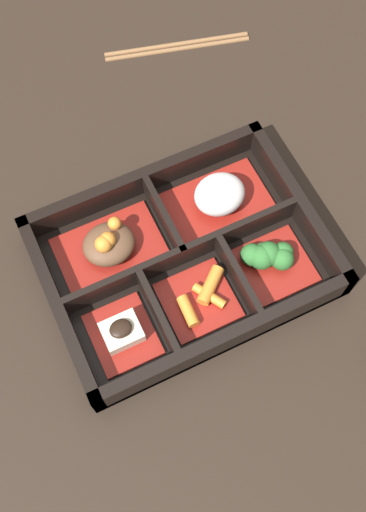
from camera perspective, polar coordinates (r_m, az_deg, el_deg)
The scene contains 9 objects.
ground_plane at distance 0.74m, azimuth -0.00°, elevation -0.79°, with size 3.00×3.00×0.00m, color black.
bento_base at distance 0.73m, azimuth -0.00°, elevation -0.64°, with size 0.33×0.24×0.01m.
bento_rim at distance 0.71m, azimuth 0.05°, elevation -0.23°, with size 0.33×0.24×0.05m.
bowl_stew at distance 0.72m, azimuth -7.04°, elevation 1.02°, with size 0.13×0.09×0.05m.
bowl_rice at distance 0.75m, azimuth 3.48°, elevation 5.63°, with size 0.13×0.09×0.05m.
bowl_tofu at distance 0.69m, azimuth -5.82°, elevation -7.31°, with size 0.07×0.08×0.03m.
bowl_carrots at distance 0.70m, azimuth 1.66°, elevation -4.06°, with size 0.08×0.08×0.02m.
bowl_greens at distance 0.72m, azimuth 8.21°, elevation -0.13°, with size 0.08×0.08×0.04m.
chopsticks at distance 0.93m, azimuth -0.57°, elevation 19.44°, with size 0.21×0.07×0.01m.
Camera 1 is at (-0.13, -0.26, 0.68)m, focal length 42.00 mm.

